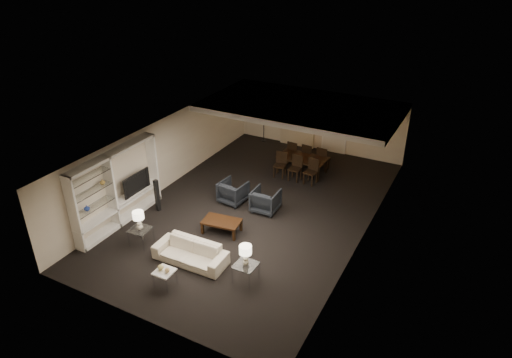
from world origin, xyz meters
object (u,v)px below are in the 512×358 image
object	(u,v)px
marble_table	(165,278)
floor_lamp	(264,124)
vase_amber	(102,182)
dining_table	(302,165)
pendant_light	(308,121)
vase_blue	(87,208)
armchair_left	(233,192)
chair_nl	(280,165)
table_lamp_right	(246,255)
chair_fm	(309,155)
side_table_right	(246,273)
chair_nm	(295,168)
coffee_table	(222,226)
floor_speaker	(157,195)
chair_nr	(311,172)
chair_fr	(323,158)
table_lamp_left	(139,221)
chair_fl	(294,152)
television	(134,182)
sofa	(190,253)
armchair_right	(266,200)

from	to	relation	value
marble_table	floor_lamp	xyz separation A→B (m)	(-2.08, 9.53, 0.53)
vase_amber	dining_table	bearing A→B (deg)	59.84
pendant_light	vase_blue	distance (m)	8.18
armchair_left	chair_nl	distance (m)	2.45
table_lamp_right	chair_fm	world-z (taller)	table_lamp_right
side_table_right	chair_nm	size ratio (longest dim) A/B	0.59
coffee_table	side_table_right	xyz separation A→B (m)	(1.70, -1.60, 0.06)
side_table_right	floor_speaker	size ratio (longest dim) A/B	0.51
chair_fm	coffee_table	bearing A→B (deg)	89.97
vase_blue	dining_table	world-z (taller)	vase_blue
chair_nl	chair_nr	distance (m)	1.20
armchair_left	chair_fr	world-z (taller)	chair_fr
armchair_left	chair_nm	world-z (taller)	chair_nm
side_table_right	chair_nl	size ratio (longest dim) A/B	0.59
coffee_table	floor_lamp	size ratio (longest dim) A/B	0.73
chair_fr	floor_lamp	world-z (taller)	floor_lamp
dining_table	chair_fr	world-z (taller)	chair_fr
armchair_left	table_lamp_left	xyz separation A→B (m)	(-1.10, -3.30, 0.43)
dining_table	floor_lamp	xyz separation A→B (m)	(-2.66, 2.10, 0.45)
marble_table	chair_fl	xyz separation A→B (m)	(-0.02, 8.08, 0.24)
side_table_right	chair_nl	bearing A→B (deg)	106.83
side_table_right	table_lamp_left	distance (m)	3.44
vase_blue	floor_speaker	bearing A→B (deg)	76.09
chair_fr	floor_lamp	distance (m)	3.58
table_lamp_right	dining_table	bearing A→B (deg)	100.02
table_lamp_left	chair_fm	bearing A→B (deg)	71.90
side_table_right	chair_nr	xyz separation A→B (m)	(-0.52, 5.68, 0.21)
side_table_right	floor_lamp	distance (m)	9.25
floor_lamp	chair_nl	bearing A→B (deg)	-53.22
vase_blue	marble_table	bearing A→B (deg)	-9.97
side_table_right	dining_table	world-z (taller)	dining_table
pendant_light	television	distance (m)	6.54
vase_amber	dining_table	distance (m)	7.29
table_lamp_right	chair_nr	bearing A→B (deg)	95.21
sofa	table_lamp_right	xyz separation A→B (m)	(1.70, 0.00, 0.51)
television	vase_amber	bearing A→B (deg)	178.56
sofa	television	xyz separation A→B (m)	(-2.99, 1.32, 0.78)
table_lamp_left	table_lamp_right	size ratio (longest dim) A/B	1.00
table_lamp_right	chair_fl	size ratio (longest dim) A/B	0.61
armchair_right	vase_blue	size ratio (longest dim) A/B	4.79
floor_lamp	marble_table	bearing A→B (deg)	-77.72
chair_fl	floor_lamp	xyz separation A→B (m)	(-2.06, 1.45, 0.30)
vase_amber	chair_fl	distance (m)	7.57
table_lamp_left	marble_table	size ratio (longest dim) A/B	1.24
table_lamp_right	chair_fr	xyz separation A→B (m)	(-0.52, 6.98, -0.34)
sofa	vase_blue	distance (m)	3.19
chair_fr	sofa	bearing A→B (deg)	85.86
table_lamp_left	coffee_table	bearing A→B (deg)	43.26
table_lamp_right	vase_blue	bearing A→B (deg)	-173.13
sofa	vase_amber	distance (m)	3.31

